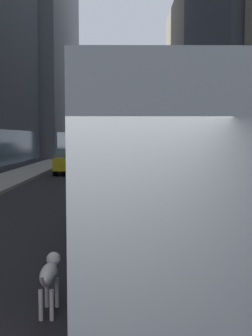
% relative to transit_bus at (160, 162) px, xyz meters
% --- Properties ---
extents(ground_plane, '(120.00, 120.00, 0.00)m').
position_rel_transit_bus_xyz_m(ground_plane, '(-1.20, 28.19, -1.78)').
color(ground_plane, '#232326').
extents(sidewalk_left, '(2.40, 110.00, 0.15)m').
position_rel_transit_bus_xyz_m(sidewalk_left, '(-6.90, 28.19, -1.70)').
color(sidewalk_left, '#9E9991').
rests_on(sidewalk_left, ground).
extents(sidewalk_right, '(2.40, 110.00, 0.15)m').
position_rel_transit_bus_xyz_m(sidewalk_right, '(4.50, 28.19, -1.70)').
color(sidewalk_right, gray).
rests_on(sidewalk_right, ground).
extents(building_right_far, '(10.46, 21.67, 18.99)m').
position_rel_transit_bus_xyz_m(building_right_far, '(10.70, 40.62, 7.71)').
color(building_right_far, '#A0937F').
rests_on(building_right_far, ground).
extents(transit_bus, '(2.78, 11.53, 3.05)m').
position_rel_transit_bus_xyz_m(transit_bus, '(0.00, 0.00, 0.00)').
color(transit_bus, '#999EA3').
rests_on(transit_bus, ground).
extents(car_grey_wagon, '(1.70, 4.71, 1.62)m').
position_rel_transit_bus_xyz_m(car_grey_wagon, '(1.60, 38.28, -0.95)').
color(car_grey_wagon, slate).
rests_on(car_grey_wagon, ground).
extents(car_yellow_taxi, '(1.80, 4.27, 1.62)m').
position_rel_transit_bus_xyz_m(car_yellow_taxi, '(-4.00, 16.90, -0.96)').
color(car_yellow_taxi, yellow).
rests_on(car_yellow_taxi, ground).
extents(car_white_van, '(1.83, 4.48, 1.62)m').
position_rel_transit_bus_xyz_m(car_white_van, '(-2.40, 40.56, -0.95)').
color(car_white_van, silver).
rests_on(car_white_van, ground).
extents(car_black_suv, '(1.88, 4.26, 1.62)m').
position_rel_transit_bus_xyz_m(car_black_suv, '(-2.40, 35.03, -0.95)').
color(car_black_suv, black).
rests_on(car_black_suv, ground).
extents(box_truck, '(2.30, 7.50, 3.05)m').
position_rel_transit_bus_xyz_m(box_truck, '(1.60, 14.58, -0.11)').
color(box_truck, silver).
rests_on(box_truck, ground).
extents(dalmatian_dog, '(0.22, 0.96, 0.72)m').
position_rel_transit_bus_xyz_m(dalmatian_dog, '(-1.80, -3.65, -1.26)').
color(dalmatian_dog, white).
rests_on(dalmatian_dog, ground).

